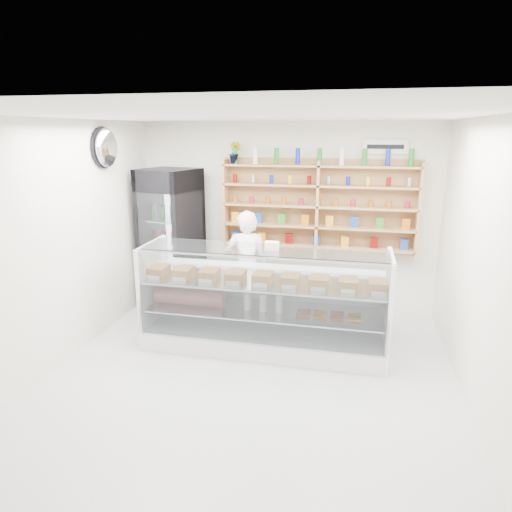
# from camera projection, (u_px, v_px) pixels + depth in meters

# --- Properties ---
(room) EXTENTS (5.00, 5.00, 5.00)m
(room) POSITION_uv_depth(u_px,v_px,m) (247.00, 259.00, 4.62)
(room) COLOR #B3B3B8
(room) RESTS_ON ground
(display_counter) EXTENTS (3.00, 0.90, 1.31)m
(display_counter) POSITION_uv_depth(u_px,v_px,m) (264.00, 321.00, 5.72)
(display_counter) COLOR white
(display_counter) RESTS_ON floor
(shop_worker) EXTENTS (0.65, 0.49, 1.61)m
(shop_worker) POSITION_uv_depth(u_px,v_px,m) (247.00, 267.00, 6.47)
(shop_worker) COLOR white
(shop_worker) RESTS_ON floor
(drinks_cooler) EXTENTS (0.93, 0.92, 2.13)m
(drinks_cooler) POSITION_uv_depth(u_px,v_px,m) (171.00, 239.00, 6.94)
(drinks_cooler) COLOR black
(drinks_cooler) RESTS_ON floor
(wall_shelving) EXTENTS (2.84, 0.28, 1.33)m
(wall_shelving) POSITION_uv_depth(u_px,v_px,m) (318.00, 207.00, 6.67)
(wall_shelving) COLOR tan
(wall_shelving) RESTS_ON back_wall
(potted_plant) EXTENTS (0.21, 0.18, 0.32)m
(potted_plant) POSITION_uv_depth(u_px,v_px,m) (235.00, 153.00, 6.73)
(potted_plant) COLOR #1E6626
(potted_plant) RESTS_ON wall_shelving
(security_mirror) EXTENTS (0.15, 0.50, 0.50)m
(security_mirror) POSITION_uv_depth(u_px,v_px,m) (107.00, 148.00, 5.93)
(security_mirror) COLOR silver
(security_mirror) RESTS_ON left_wall
(wall_sign) EXTENTS (0.62, 0.03, 0.20)m
(wall_sign) POSITION_uv_depth(u_px,v_px,m) (385.00, 147.00, 6.38)
(wall_sign) COLOR white
(wall_sign) RESTS_ON back_wall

